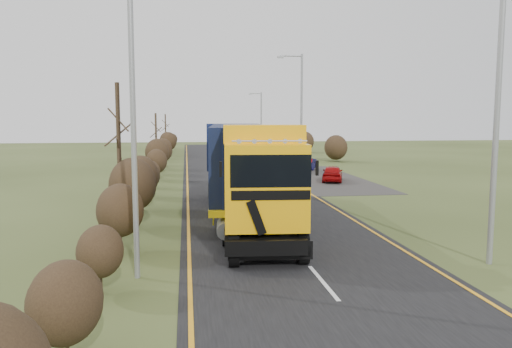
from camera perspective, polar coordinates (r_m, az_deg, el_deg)
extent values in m
plane|color=#37431D|center=(18.16, 4.22, -8.28)|extent=(160.00, 160.00, 0.00)
cube|color=black|center=(27.81, -0.14, -3.09)|extent=(8.00, 120.00, 0.02)
cube|color=#312F2C|center=(38.83, 7.37, -0.43)|extent=(6.00, 18.00, 0.02)
cube|color=orange|center=(27.55, -7.80, -3.20)|extent=(0.12, 116.00, 0.01)
cube|color=orange|center=(28.54, 7.25, -2.86)|extent=(0.12, 116.00, 0.01)
cube|color=silver|center=(14.43, 7.65, -12.11)|extent=(0.12, 3.00, 0.01)
cube|color=silver|center=(21.98, 2.01, -5.60)|extent=(0.12, 3.00, 0.01)
cube|color=silver|center=(29.76, -0.66, -2.43)|extent=(0.12, 3.00, 0.01)
cube|color=silver|center=(37.63, -2.22, -0.57)|extent=(0.12, 3.00, 0.01)
cube|color=silver|center=(45.55, -3.23, 0.64)|extent=(0.12, 3.00, 0.01)
cube|color=silver|center=(53.50, -3.94, 1.49)|extent=(0.12, 3.00, 0.01)
cube|color=silver|center=(61.45, -4.47, 2.13)|extent=(0.12, 3.00, 0.01)
cube|color=silver|center=(69.42, -4.88, 2.61)|extent=(0.12, 3.00, 0.01)
cube|color=silver|center=(77.39, -5.20, 3.00)|extent=(0.12, 3.00, 0.01)
ellipsoid|color=black|center=(10.01, -20.94, -13.53)|extent=(1.34, 1.74, 1.54)
ellipsoid|color=black|center=(13.80, -17.38, -8.43)|extent=(1.21, 1.57, 1.39)
ellipsoid|color=black|center=(17.59, -15.26, -4.01)|extent=(1.58, 2.06, 1.82)
ellipsoid|color=black|center=(21.46, -13.91, -1.17)|extent=(1.96, 2.55, 2.25)
ellipsoid|color=black|center=(25.44, -13.09, -0.27)|extent=(1.83, 2.38, 2.10)
ellipsoid|color=black|center=(29.44, -12.24, -0.20)|extent=(1.37, 1.78, 1.57)
ellipsoid|color=black|center=(33.43, -11.92, 0.31)|extent=(1.20, 1.56, 1.38)
ellipsoid|color=black|center=(37.36, -11.31, 1.46)|extent=(1.55, 2.02, 1.78)
ellipsoid|color=black|center=(41.33, -11.23, 2.44)|extent=(1.95, 2.53, 2.24)
ellipsoid|color=black|center=(45.31, -10.70, 2.68)|extent=(1.85, 2.41, 2.13)
ellipsoid|color=black|center=(49.34, -10.74, 2.48)|extent=(1.40, 1.81, 1.61)
ellipsoid|color=black|center=(53.32, -10.26, 2.57)|extent=(1.19, 1.55, 1.37)
ellipsoid|color=black|center=(57.31, -10.39, 3.13)|extent=(1.52, 1.97, 1.75)
ellipsoid|color=black|center=(61.27, -9.96, 3.71)|extent=(1.93, 2.51, 2.22)
ellipsoid|color=black|center=(65.27, -10.13, 3.82)|extent=(1.88, 2.44, 2.16)
ellipsoid|color=black|center=(69.28, -9.71, 3.62)|extent=(1.43, 1.85, 1.64)
ellipsoid|color=black|center=(73.29, -9.91, 3.59)|extent=(1.19, 1.55, 1.37)
ellipsoid|color=black|center=(77.26, -9.53, 3.95)|extent=(1.49, 1.93, 1.71)
cylinder|color=#392A1C|center=(21.40, -15.37, 1.96)|extent=(0.18, 0.18, 6.05)
cylinder|color=#392A1C|center=(47.29, -11.34, 3.78)|extent=(0.18, 0.18, 5.06)
cylinder|color=#392A1C|center=(69.25, -10.30, 4.63)|extent=(0.18, 0.18, 5.15)
cube|color=black|center=(17.34, 0.53, -6.50)|extent=(2.85, 4.96, 0.47)
cube|color=#FFB20B|center=(16.12, 1.03, -1.27)|extent=(2.77, 2.48, 2.71)
cube|color=black|center=(15.43, 1.66, -8.73)|extent=(2.61, 0.32, 0.57)
cube|color=black|center=(15.07, 0.06, -5.03)|extent=(0.63, 0.07, 1.12)
cube|color=black|center=(15.21, 3.34, -4.93)|extent=(0.63, 0.07, 1.12)
cube|color=black|center=(14.95, 1.71, 0.33)|extent=(2.45, 0.24, 0.99)
cube|color=black|center=(15.01, 1.72, -2.45)|extent=(2.39, 0.21, 0.29)
cube|color=#FFB20B|center=(16.34, 0.84, 4.63)|extent=(2.70, 1.65, 0.58)
cylinder|color=silver|center=(15.12, 1.57, 3.77)|extent=(2.29, 0.23, 0.06)
cube|color=black|center=(15.00, -4.06, 0.54)|extent=(0.09, 0.13, 0.47)
cube|color=black|center=(15.49, 7.00, 0.70)|extent=(0.09, 0.13, 0.47)
cylinder|color=gray|center=(17.60, -3.55, -6.14)|extent=(0.68, 1.39, 0.58)
cylinder|color=gray|center=(17.94, 4.14, -5.90)|extent=(0.68, 1.39, 0.58)
cube|color=yellow|center=(23.85, -1.88, -1.60)|extent=(3.57, 13.28, 0.25)
cube|color=black|center=(23.68, -1.89, 2.14)|extent=(3.52, 12.86, 2.86)
cube|color=#101A43|center=(30.01, -3.19, 3.03)|extent=(2.58, 0.25, 2.86)
cube|color=#101A43|center=(17.38, 0.34, 0.59)|extent=(2.58, 0.25, 2.86)
cube|color=black|center=(27.83, -2.74, -1.70)|extent=(2.67, 3.92, 0.36)
cube|color=yellow|center=(22.83, -4.77, -3.77)|extent=(0.47, 5.72, 0.47)
cube|color=yellow|center=(23.11, 1.55, -3.63)|extent=(0.47, 5.72, 0.47)
cylinder|color=black|center=(15.65, -2.56, -8.63)|extent=(0.41, 1.10, 1.08)
cylinder|color=black|center=(16.00, 5.34, -8.32)|extent=(0.41, 1.10, 1.08)
cylinder|color=black|center=(18.17, -3.35, -6.51)|extent=(0.41, 1.10, 1.08)
cylinder|color=black|center=(18.47, 3.47, -6.30)|extent=(0.41, 1.10, 1.08)
cylinder|color=black|center=(26.85, -4.88, -2.31)|extent=(0.41, 1.10, 1.08)
cylinder|color=black|center=(27.05, -0.25, -2.22)|extent=(0.41, 1.10, 1.08)
cylinder|color=black|center=(27.88, -5.00, -1.99)|extent=(0.41, 1.10, 1.08)
cylinder|color=black|center=(28.07, -0.54, -1.90)|extent=(0.41, 1.10, 1.08)
cylinder|color=black|center=(28.91, -5.11, -1.69)|extent=(0.41, 1.10, 1.08)
cylinder|color=black|center=(29.10, -0.80, -1.61)|extent=(0.41, 1.10, 1.08)
imported|color=#920708|center=(36.64, 8.73, 0.06)|extent=(2.44, 3.77, 1.19)
imported|color=#0B0935|center=(43.11, 4.87, 1.29)|extent=(4.19, 4.65, 1.54)
cylinder|color=gray|center=(17.10, 25.87, 6.84)|extent=(0.18, 0.18, 9.84)
cylinder|color=gray|center=(39.63, 5.21, 6.64)|extent=(0.18, 0.18, 9.56)
cylinder|color=gray|center=(39.73, 4.05, 13.33)|extent=(1.70, 0.12, 0.12)
cube|color=gray|center=(39.56, 2.82, 13.21)|extent=(0.48, 0.19, 0.15)
cylinder|color=gray|center=(63.98, 0.60, 5.80)|extent=(0.18, 0.18, 7.84)
cylinder|color=gray|center=(63.95, -0.02, 9.20)|extent=(1.39, 0.12, 0.12)
cube|color=gray|center=(63.86, -0.65, 9.12)|extent=(0.39, 0.16, 0.12)
cylinder|color=gray|center=(14.45, -13.94, 8.91)|extent=(0.16, 0.16, 10.56)
cylinder|color=gray|center=(33.17, 5.92, -0.01)|extent=(0.08, 0.08, 1.82)
cylinder|color=red|center=(33.05, 5.95, 1.56)|extent=(0.58, 0.04, 0.58)
cylinder|color=white|center=(33.04, 5.96, 1.55)|extent=(0.44, 0.02, 0.44)
cylinder|color=gray|center=(45.88, 2.02, 1.49)|extent=(0.08, 0.08, 1.34)
cube|color=#DAB80C|center=(45.77, 2.03, 2.44)|extent=(0.68, 0.04, 0.68)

